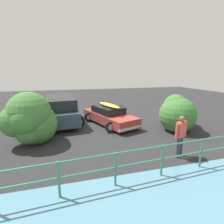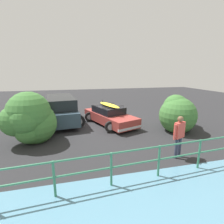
{
  "view_description": "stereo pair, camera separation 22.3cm",
  "coord_description": "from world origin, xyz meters",
  "views": [
    {
      "loc": [
        2.44,
        11.13,
        3.4
      ],
      "look_at": [
        -0.27,
        1.12,
        0.95
      ],
      "focal_mm": 28.0,
      "sensor_mm": 36.0,
      "label": 1
    },
    {
      "loc": [
        2.23,
        11.19,
        3.4
      ],
      "look_at": [
        -0.27,
        1.12,
        0.95
      ],
      "focal_mm": 28.0,
      "sensor_mm": 36.0,
      "label": 2
    }
  ],
  "objects": [
    {
      "name": "sedan_car",
      "position": [
        -0.26,
        0.48,
        0.57
      ],
      "size": [
        3.06,
        4.56,
        1.45
      ],
      "color": "#9E3833",
      "rests_on": "ground"
    },
    {
      "name": "ground_plane",
      "position": [
        0.0,
        0.0,
        -0.01
      ],
      "size": [
        44.0,
        44.0,
        0.02
      ],
      "primitive_type": "cube",
      "color": "#28282B",
      "rests_on": "ground"
    },
    {
      "name": "railing_fence",
      "position": [
        1.12,
        6.64,
        0.71
      ],
      "size": [
        9.81,
        0.67,
        1.08
      ],
      "color": "#387F5B",
      "rests_on": "ground"
    },
    {
      "name": "bush_near_left",
      "position": [
        -3.94,
        2.37,
        0.97
      ],
      "size": [
        2.57,
        2.66,
        2.2
      ],
      "color": "#4C3828",
      "rests_on": "ground"
    },
    {
      "name": "bush_near_right",
      "position": [
        4.08,
        2.57,
        1.15
      ],
      "size": [
        2.47,
        2.29,
        2.58
      ],
      "color": "#4C3828",
      "rests_on": "ground"
    },
    {
      "name": "suv_car",
      "position": [
        2.79,
        -0.58,
        0.91
      ],
      "size": [
        2.88,
        4.81,
        1.76
      ],
      "color": "#334756",
      "rests_on": "ground"
    },
    {
      "name": "person_bystander",
      "position": [
        -1.88,
        5.56,
        1.03
      ],
      "size": [
        0.62,
        0.37,
        1.71
      ],
      "color": "#33384C",
      "rests_on": "ground"
    }
  ]
}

